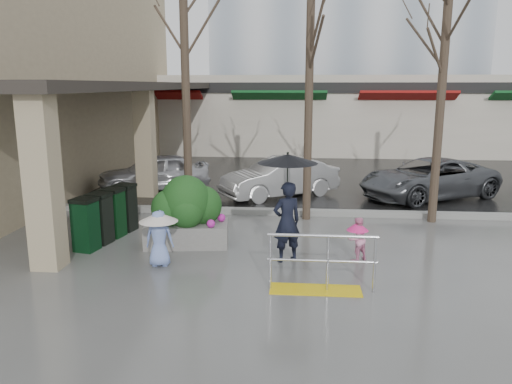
# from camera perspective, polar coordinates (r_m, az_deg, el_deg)

# --- Properties ---
(ground) EXTENTS (120.00, 120.00, 0.00)m
(ground) POSITION_cam_1_polar(r_m,az_deg,el_deg) (10.15, -0.84, -8.24)
(ground) COLOR #51514F
(ground) RESTS_ON ground
(street_asphalt) EXTENTS (120.00, 36.00, 0.01)m
(street_asphalt) POSITION_cam_1_polar(r_m,az_deg,el_deg) (31.68, 3.15, 5.74)
(street_asphalt) COLOR black
(street_asphalt) RESTS_ON ground
(curb) EXTENTS (120.00, 0.30, 0.15)m
(curb) POSITION_cam_1_polar(r_m,az_deg,el_deg) (13.94, 0.80, -2.23)
(curb) COLOR gray
(curb) RESTS_ON ground
(near_building) EXTENTS (6.00, 18.00, 8.00)m
(near_building) POSITION_cam_1_polar(r_m,az_deg,el_deg) (20.11, -25.41, 12.33)
(near_building) COLOR tan
(near_building) RESTS_ON ground
(canopy_slab) EXTENTS (2.80, 18.00, 0.25)m
(canopy_slab) POSITION_cam_1_polar(r_m,az_deg,el_deg) (18.39, -13.66, 12.09)
(canopy_slab) COLOR #2D2823
(canopy_slab) RESTS_ON pillar_front
(pillar_front) EXTENTS (0.55, 0.55, 3.50)m
(pillar_front) POSITION_cam_1_polar(r_m,az_deg,el_deg) (10.35, -23.18, 1.22)
(pillar_front) COLOR tan
(pillar_front) RESTS_ON ground
(pillar_back) EXTENTS (0.55, 0.55, 3.50)m
(pillar_back) POSITION_cam_1_polar(r_m,az_deg,el_deg) (16.31, -12.53, 5.58)
(pillar_back) COLOR tan
(pillar_back) RESTS_ON ground
(storefront_row) EXTENTS (34.00, 6.74, 4.00)m
(storefront_row) POSITION_cam_1_polar(r_m,az_deg,el_deg) (27.49, 7.15, 8.89)
(storefront_row) COLOR beige
(storefront_row) RESTS_ON ground
(handrail) EXTENTS (1.90, 0.50, 1.03)m
(handrail) POSITION_cam_1_polar(r_m,az_deg,el_deg) (8.86, 7.26, -8.86)
(handrail) COLOR yellow
(handrail) RESTS_ON ground
(tree_west) EXTENTS (3.20, 3.20, 6.80)m
(tree_west) POSITION_cam_1_polar(r_m,az_deg,el_deg) (13.49, -8.24, 18.62)
(tree_west) COLOR #382B21
(tree_west) RESTS_ON ground
(tree_midwest) EXTENTS (3.20, 3.20, 7.00)m
(tree_midwest) POSITION_cam_1_polar(r_m,az_deg,el_deg) (13.18, 6.27, 19.48)
(tree_midwest) COLOR #382B21
(tree_midwest) RESTS_ON ground
(tree_mideast) EXTENTS (3.20, 3.20, 6.50)m
(tree_mideast) POSITION_cam_1_polar(r_m,az_deg,el_deg) (13.60, 20.91, 16.97)
(tree_mideast) COLOR #382B21
(tree_mideast) RESTS_ON ground
(woman) EXTENTS (1.20, 1.20, 2.25)m
(woman) POSITION_cam_1_polar(r_m,az_deg,el_deg) (9.98, 3.58, -0.59)
(woman) COLOR black
(woman) RESTS_ON ground
(child_pink) EXTENTS (0.56, 0.53, 0.91)m
(child_pink) POSITION_cam_1_polar(r_m,az_deg,el_deg) (10.41, 11.50, -4.99)
(child_pink) COLOR pink
(child_pink) RESTS_ON ground
(child_blue) EXTENTS (0.77, 0.77, 1.14)m
(child_blue) POSITION_cam_1_polar(r_m,az_deg,el_deg) (10.04, -11.03, -4.45)
(child_blue) COLOR #7F99E1
(child_blue) RESTS_ON ground
(planter) EXTENTS (1.93, 1.15, 1.59)m
(planter) POSITION_cam_1_polar(r_m,az_deg,el_deg) (11.23, -7.92, -2.28)
(planter) COLOR slate
(planter) RESTS_ON ground
(news_boxes) EXTENTS (0.88, 2.13, 1.16)m
(news_boxes) POSITION_cam_1_polar(r_m,az_deg,el_deg) (12.04, -16.69, -2.57)
(news_boxes) COLOR #0B3318
(news_boxes) RESTS_ON ground
(car_a) EXTENTS (3.99, 2.77, 1.26)m
(car_a) POSITION_cam_1_polar(r_m,az_deg,el_deg) (17.29, -11.56, 2.23)
(car_a) COLOR #B5B6BB
(car_a) RESTS_ON ground
(car_b) EXTENTS (3.93, 3.21, 1.26)m
(car_b) POSITION_cam_1_polar(r_m,az_deg,el_deg) (16.01, 2.74, 1.68)
(car_b) COLOR silver
(car_b) RESTS_ON ground
(car_c) EXTENTS (4.98, 4.00, 1.26)m
(car_c) POSITION_cam_1_polar(r_m,az_deg,el_deg) (16.73, 19.10, 1.47)
(car_c) COLOR #54575C
(car_c) RESTS_ON ground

